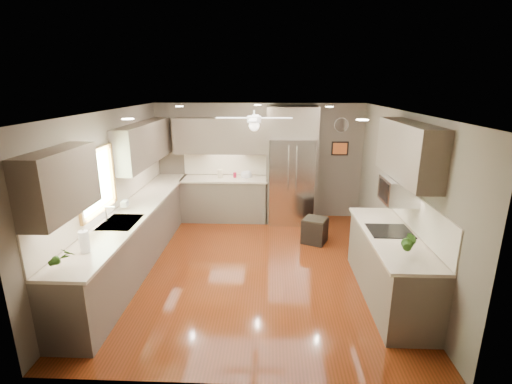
# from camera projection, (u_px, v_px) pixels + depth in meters

# --- Properties ---
(floor) EXTENTS (5.00, 5.00, 0.00)m
(floor) POSITION_uv_depth(u_px,v_px,m) (253.00, 266.00, 6.10)
(floor) COLOR #4A1E09
(floor) RESTS_ON ground
(ceiling) EXTENTS (5.00, 5.00, 0.00)m
(ceiling) POSITION_uv_depth(u_px,v_px,m) (253.00, 111.00, 5.40)
(ceiling) COLOR white
(ceiling) RESTS_ON ground
(wall_back) EXTENTS (4.50, 0.00, 4.50)m
(wall_back) POSITION_uv_depth(u_px,v_px,m) (259.00, 161.00, 8.14)
(wall_back) COLOR brown
(wall_back) RESTS_ON ground
(wall_front) EXTENTS (4.50, 0.00, 4.50)m
(wall_front) POSITION_uv_depth(u_px,v_px,m) (240.00, 272.00, 3.35)
(wall_front) COLOR brown
(wall_front) RESTS_ON ground
(wall_left) EXTENTS (0.00, 5.00, 5.00)m
(wall_left) POSITION_uv_depth(u_px,v_px,m) (111.00, 192.00, 5.83)
(wall_left) COLOR brown
(wall_left) RESTS_ON ground
(wall_right) EXTENTS (0.00, 5.00, 5.00)m
(wall_right) POSITION_uv_depth(u_px,v_px,m) (400.00, 195.00, 5.66)
(wall_right) COLOR brown
(wall_right) RESTS_ON ground
(canister_c) EXTENTS (0.13, 0.13, 0.18)m
(canister_c) POSITION_uv_depth(u_px,v_px,m) (220.00, 174.00, 7.96)
(canister_c) COLOR #C3B492
(canister_c) RESTS_ON back_run
(canister_d) EXTENTS (0.08, 0.08, 0.11)m
(canister_d) POSITION_uv_depth(u_px,v_px,m) (235.00, 175.00, 7.98)
(canister_d) COLOR maroon
(canister_d) RESTS_ON back_run
(soap_bottle) EXTENTS (0.10, 0.10, 0.21)m
(soap_bottle) POSITION_uv_depth(u_px,v_px,m) (125.00, 203.00, 5.97)
(soap_bottle) COLOR white
(soap_bottle) RESTS_ON left_run
(potted_plant_left) EXTENTS (0.19, 0.16, 0.32)m
(potted_plant_left) POSITION_uv_depth(u_px,v_px,m) (63.00, 257.00, 3.97)
(potted_plant_left) COLOR #295317
(potted_plant_left) RESTS_ON left_run
(potted_plant_right) EXTENTS (0.21, 0.19, 0.32)m
(potted_plant_right) POSITION_uv_depth(u_px,v_px,m) (409.00, 243.00, 4.33)
(potted_plant_right) COLOR #295317
(potted_plant_right) RESTS_ON right_run
(bowl) EXTENTS (0.29, 0.29, 0.06)m
(bowl) POSITION_uv_depth(u_px,v_px,m) (246.00, 176.00, 7.98)
(bowl) COLOR #C3B492
(bowl) RESTS_ON back_run
(left_run) EXTENTS (0.65, 4.70, 1.45)m
(left_run) POSITION_uv_depth(u_px,v_px,m) (137.00, 234.00, 6.18)
(left_run) COLOR brown
(left_run) RESTS_ON ground
(back_run) EXTENTS (1.85, 0.65, 1.45)m
(back_run) POSITION_uv_depth(u_px,v_px,m) (225.00, 198.00, 8.10)
(back_run) COLOR brown
(back_run) RESTS_ON ground
(uppers) EXTENTS (4.50, 4.70, 0.95)m
(uppers) POSITION_uv_depth(u_px,v_px,m) (212.00, 146.00, 6.28)
(uppers) COLOR brown
(uppers) RESTS_ON wall_left
(window) EXTENTS (0.05, 1.12, 0.92)m
(window) POSITION_uv_depth(u_px,v_px,m) (96.00, 182.00, 5.27)
(window) COLOR #BFF2B2
(window) RESTS_ON wall_left
(sink) EXTENTS (0.50, 0.70, 0.32)m
(sink) POSITION_uv_depth(u_px,v_px,m) (121.00, 224.00, 5.44)
(sink) COLOR silver
(sink) RESTS_ON left_run
(refrigerator) EXTENTS (1.06, 0.75, 2.45)m
(refrigerator) POSITION_uv_depth(u_px,v_px,m) (291.00, 168.00, 7.81)
(refrigerator) COLOR silver
(refrigerator) RESTS_ON ground
(right_run) EXTENTS (0.70, 2.20, 1.45)m
(right_run) POSITION_uv_depth(u_px,v_px,m) (390.00, 265.00, 5.12)
(right_run) COLOR brown
(right_run) RESTS_ON ground
(microwave) EXTENTS (0.43, 0.55, 0.34)m
(microwave) POSITION_uv_depth(u_px,v_px,m) (399.00, 191.00, 5.07)
(microwave) COLOR silver
(microwave) RESTS_ON wall_right
(ceiling_fan) EXTENTS (1.18, 1.18, 0.32)m
(ceiling_fan) POSITION_uv_depth(u_px,v_px,m) (254.00, 121.00, 5.73)
(ceiling_fan) COLOR white
(ceiling_fan) RESTS_ON ceiling
(recessed_lights) EXTENTS (2.84, 3.14, 0.01)m
(recessed_lights) POSITION_uv_depth(u_px,v_px,m) (252.00, 110.00, 5.78)
(recessed_lights) COLOR white
(recessed_lights) RESTS_ON ceiling
(wall_clock) EXTENTS (0.30, 0.03, 0.30)m
(wall_clock) POSITION_uv_depth(u_px,v_px,m) (341.00, 125.00, 7.83)
(wall_clock) COLOR white
(wall_clock) RESTS_ON wall_back
(framed_print) EXTENTS (0.36, 0.03, 0.30)m
(framed_print) POSITION_uv_depth(u_px,v_px,m) (340.00, 148.00, 7.97)
(framed_print) COLOR black
(framed_print) RESTS_ON wall_back
(stool) EXTENTS (0.55, 0.55, 0.48)m
(stool) POSITION_uv_depth(u_px,v_px,m) (315.00, 230.00, 6.97)
(stool) COLOR black
(stool) RESTS_ON ground
(paper_towel) EXTENTS (0.11, 0.11, 0.29)m
(paper_towel) POSITION_uv_depth(u_px,v_px,m) (84.00, 242.00, 4.41)
(paper_towel) COLOR white
(paper_towel) RESTS_ON left_run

